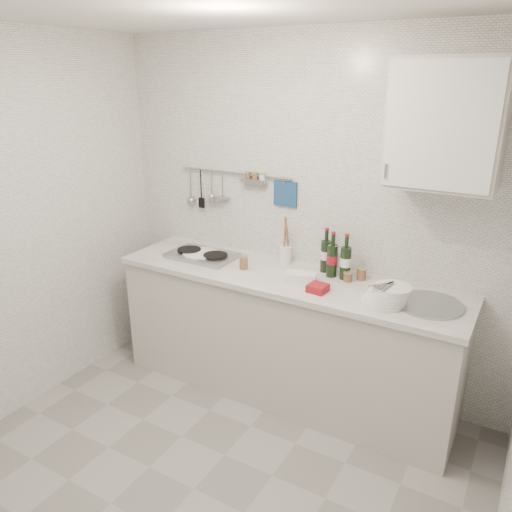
{
  "coord_description": "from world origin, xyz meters",
  "views": [
    {
      "loc": [
        1.41,
        -1.72,
        2.2
      ],
      "look_at": [
        -0.12,
        0.9,
        1.1
      ],
      "focal_mm": 35.0,
      "sensor_mm": 36.0,
      "label": 1
    }
  ],
  "objects_px": {
    "wine_bottles": "(335,254)",
    "plate_stack_sink": "(387,295)",
    "utensil_crock": "(285,253)",
    "wall_cabinet": "(447,124)",
    "plate_stack_hob": "(199,255)"
  },
  "relations": [
    {
      "from": "wine_bottles",
      "to": "plate_stack_sink",
      "type": "bearing_deg",
      "value": -30.33
    },
    {
      "from": "plate_stack_sink",
      "to": "wine_bottles",
      "type": "relative_size",
      "value": 0.92
    },
    {
      "from": "utensil_crock",
      "to": "wine_bottles",
      "type": "bearing_deg",
      "value": -5.76
    },
    {
      "from": "utensil_crock",
      "to": "plate_stack_sink",
      "type": "bearing_deg",
      "value": -19.75
    },
    {
      "from": "wall_cabinet",
      "to": "utensil_crock",
      "type": "xyz_separation_m",
      "value": [
        -1.01,
        0.08,
        -0.95
      ]
    },
    {
      "from": "plate_stack_sink",
      "to": "utensil_crock",
      "type": "relative_size",
      "value": 0.81
    },
    {
      "from": "plate_stack_sink",
      "to": "utensil_crock",
      "type": "distance_m",
      "value": 0.88
    },
    {
      "from": "plate_stack_sink",
      "to": "utensil_crock",
      "type": "bearing_deg",
      "value": 160.25
    },
    {
      "from": "plate_stack_hob",
      "to": "wall_cabinet",
      "type": "bearing_deg",
      "value": 4.75
    },
    {
      "from": "wall_cabinet",
      "to": "wine_bottles",
      "type": "xyz_separation_m",
      "value": [
        -0.62,
        0.04,
        -0.87
      ]
    },
    {
      "from": "plate_stack_sink",
      "to": "wine_bottles",
      "type": "height_order",
      "value": "wine_bottles"
    },
    {
      "from": "wall_cabinet",
      "to": "wine_bottles",
      "type": "relative_size",
      "value": 2.26
    },
    {
      "from": "plate_stack_sink",
      "to": "utensil_crock",
      "type": "xyz_separation_m",
      "value": [
        -0.83,
        0.3,
        0.03
      ]
    },
    {
      "from": "wine_bottles",
      "to": "utensil_crock",
      "type": "bearing_deg",
      "value": 174.24
    },
    {
      "from": "utensil_crock",
      "to": "plate_stack_hob",
      "type": "bearing_deg",
      "value": -160.72
    }
  ]
}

